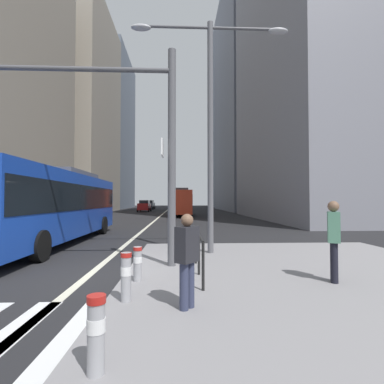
{
  "coord_description": "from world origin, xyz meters",
  "views": [
    {
      "loc": [
        2.33,
        -8.08,
        1.94
      ],
      "look_at": [
        4.05,
        31.37,
        3.06
      ],
      "focal_mm": 27.26,
      "sensor_mm": 36.0,
      "label": 1
    }
  ],
  "objects_px": {
    "car_oncoming_mid": "(144,206)",
    "traffic_signal_gantry": "(81,119)",
    "city_bus_red_receding": "(180,201)",
    "street_lamp_post": "(210,104)",
    "car_oncoming_far": "(150,205)",
    "bollard_left": "(126,274)",
    "pedestrian_waiting": "(187,256)",
    "bollard_front": "(96,330)",
    "city_bus_blue_oncoming": "(54,203)",
    "car_receding_far": "(182,205)",
    "bollard_right": "(138,262)",
    "pedestrian_walking": "(334,237)",
    "car_receding_near": "(185,205)"
  },
  "relations": [
    {
      "from": "traffic_signal_gantry",
      "to": "bollard_front",
      "type": "bearing_deg",
      "value": -69.7
    },
    {
      "from": "city_bus_red_receding",
      "to": "bollard_right",
      "type": "relative_size",
      "value": 15.74
    },
    {
      "from": "car_oncoming_mid",
      "to": "traffic_signal_gantry",
      "type": "relative_size",
      "value": 0.63
    },
    {
      "from": "car_receding_near",
      "to": "bollard_left",
      "type": "bearing_deg",
      "value": -92.34
    },
    {
      "from": "city_bus_red_receding",
      "to": "street_lamp_post",
      "type": "bearing_deg",
      "value": -88.02
    },
    {
      "from": "car_oncoming_far",
      "to": "city_bus_red_receding",
      "type": "bearing_deg",
      "value": -75.21
    },
    {
      "from": "car_receding_near",
      "to": "car_oncoming_mid",
      "type": "bearing_deg",
      "value": -140.51
    },
    {
      "from": "car_receding_far",
      "to": "city_bus_red_receding",
      "type": "bearing_deg",
      "value": -91.66
    },
    {
      "from": "street_lamp_post",
      "to": "pedestrian_walking",
      "type": "height_order",
      "value": "street_lamp_post"
    },
    {
      "from": "car_receding_far",
      "to": "car_oncoming_far",
      "type": "height_order",
      "value": "same"
    },
    {
      "from": "city_bus_red_receding",
      "to": "car_receding_near",
      "type": "relative_size",
      "value": 2.79
    },
    {
      "from": "street_lamp_post",
      "to": "car_receding_near",
      "type": "bearing_deg",
      "value": 89.94
    },
    {
      "from": "car_oncoming_mid",
      "to": "pedestrian_waiting",
      "type": "bearing_deg",
      "value": -82.34
    },
    {
      "from": "street_lamp_post",
      "to": "pedestrian_waiting",
      "type": "xyz_separation_m",
      "value": [
        -0.94,
        -5.08,
        -4.28
      ]
    },
    {
      "from": "bollard_left",
      "to": "pedestrian_waiting",
      "type": "height_order",
      "value": "pedestrian_waiting"
    },
    {
      "from": "bollard_right",
      "to": "pedestrian_walking",
      "type": "height_order",
      "value": "pedestrian_walking"
    },
    {
      "from": "city_bus_red_receding",
      "to": "bollard_left",
      "type": "bearing_deg",
      "value": -91.86
    },
    {
      "from": "bollard_left",
      "to": "car_oncoming_far",
      "type": "bearing_deg",
      "value": 95.38
    },
    {
      "from": "car_receding_near",
      "to": "bollard_front",
      "type": "xyz_separation_m",
      "value": [
        -1.97,
        -52.45,
        -0.39
      ]
    },
    {
      "from": "city_bus_blue_oncoming",
      "to": "city_bus_red_receding",
      "type": "relative_size",
      "value": 1.0
    },
    {
      "from": "bollard_right",
      "to": "pedestrian_walking",
      "type": "xyz_separation_m",
      "value": [
        4.31,
        -0.28,
        0.57
      ]
    },
    {
      "from": "car_oncoming_far",
      "to": "pedestrian_waiting",
      "type": "height_order",
      "value": "car_oncoming_far"
    },
    {
      "from": "pedestrian_waiting",
      "to": "pedestrian_walking",
      "type": "distance_m",
      "value": 3.55
    },
    {
      "from": "car_oncoming_mid",
      "to": "car_receding_far",
      "type": "bearing_deg",
      "value": 32.15
    },
    {
      "from": "city_bus_blue_oncoming",
      "to": "traffic_signal_gantry",
      "type": "xyz_separation_m",
      "value": [
        2.89,
        -5.19,
        2.33
      ]
    },
    {
      "from": "street_lamp_post",
      "to": "city_bus_red_receding",
      "type": "bearing_deg",
      "value": 91.98
    },
    {
      "from": "car_receding_far",
      "to": "pedestrian_walking",
      "type": "xyz_separation_m",
      "value": [
        2.81,
        -47.55,
        0.15
      ]
    },
    {
      "from": "city_bus_blue_oncoming",
      "to": "traffic_signal_gantry",
      "type": "relative_size",
      "value": 1.63
    },
    {
      "from": "car_oncoming_far",
      "to": "bollard_right",
      "type": "distance_m",
      "value": 55.52
    },
    {
      "from": "traffic_signal_gantry",
      "to": "pedestrian_walking",
      "type": "height_order",
      "value": "traffic_signal_gantry"
    },
    {
      "from": "car_oncoming_far",
      "to": "pedestrian_walking",
      "type": "height_order",
      "value": "car_oncoming_far"
    },
    {
      "from": "car_receding_near",
      "to": "street_lamp_post",
      "type": "xyz_separation_m",
      "value": [
        -0.05,
        -45.59,
        4.29
      ]
    },
    {
      "from": "car_oncoming_mid",
      "to": "car_receding_far",
      "type": "distance_m",
      "value": 7.66
    },
    {
      "from": "city_bus_red_receding",
      "to": "car_receding_far",
      "type": "relative_size",
      "value": 2.59
    },
    {
      "from": "car_oncoming_mid",
      "to": "bollard_left",
      "type": "bearing_deg",
      "value": -83.63
    },
    {
      "from": "car_receding_near",
      "to": "pedestrian_waiting",
      "type": "bearing_deg",
      "value": -91.12
    },
    {
      "from": "bollard_front",
      "to": "city_bus_blue_oncoming",
      "type": "bearing_deg",
      "value": 114.98
    },
    {
      "from": "city_bus_red_receding",
      "to": "bollard_right",
      "type": "distance_m",
      "value": 31.14
    },
    {
      "from": "bollard_left",
      "to": "pedestrian_walking",
      "type": "bearing_deg",
      "value": 13.31
    },
    {
      "from": "car_oncoming_mid",
      "to": "pedestrian_walking",
      "type": "relative_size",
      "value": 2.58
    },
    {
      "from": "car_oncoming_far",
      "to": "city_bus_blue_oncoming",
      "type": "bearing_deg",
      "value": -89.18
    },
    {
      "from": "car_oncoming_mid",
      "to": "car_receding_far",
      "type": "height_order",
      "value": "same"
    },
    {
      "from": "pedestrian_waiting",
      "to": "pedestrian_walking",
      "type": "height_order",
      "value": "pedestrian_walking"
    },
    {
      "from": "city_bus_blue_oncoming",
      "to": "pedestrian_walking",
      "type": "xyz_separation_m",
      "value": [
        8.96,
        -6.94,
        -0.7
      ]
    },
    {
      "from": "bollard_front",
      "to": "city_bus_red_receding",
      "type": "bearing_deg",
      "value": 88.4
    },
    {
      "from": "city_bus_blue_oncoming",
      "to": "bollard_front",
      "type": "bearing_deg",
      "value": -65.02
    },
    {
      "from": "car_oncoming_far",
      "to": "bollard_left",
      "type": "xyz_separation_m",
      "value": [
        5.33,
        -56.56,
        -0.36
      ]
    },
    {
      "from": "pedestrian_waiting",
      "to": "pedestrian_walking",
      "type": "relative_size",
      "value": 0.88
    },
    {
      "from": "city_bus_blue_oncoming",
      "to": "pedestrian_walking",
      "type": "height_order",
      "value": "city_bus_blue_oncoming"
    },
    {
      "from": "city_bus_blue_oncoming",
      "to": "traffic_signal_gantry",
      "type": "distance_m",
      "value": 6.38
    }
  ]
}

